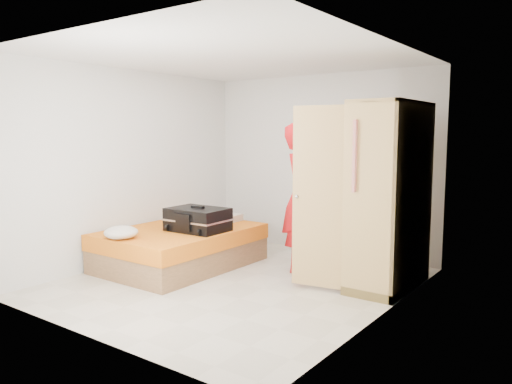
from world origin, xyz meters
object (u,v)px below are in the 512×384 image
Objects in this scene: person at (301,197)px; suitcase at (198,220)px; bed at (181,247)px; wardrobe at (384,200)px; round_cushion at (121,232)px.

suitcase is (-1.10, -0.75, -0.29)m from person.
bed is at bearing -173.78° from suitcase.
round_cushion is at bearing -149.18° from wardrobe.
wardrobe is 5.22× the size of round_cushion.
bed is at bearing 81.52° from round_cushion.
bed is 0.48m from suitcase.
wardrobe is 2.73× the size of suitcase.
suitcase is (-2.23, -0.67, -0.35)m from wardrobe.
round_cushion is (-1.50, -1.65, -0.36)m from person.
round_cushion is at bearing 116.77° from person.
round_cushion is (-0.13, -0.86, 0.32)m from bed.
person reaches higher than suitcase.
round_cushion is (-2.63, -1.57, -0.42)m from wardrobe.
bed is 2.70m from wardrobe.
suitcase is at bearing 103.46° from person.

